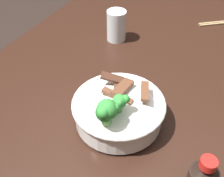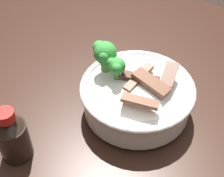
{
  "view_description": "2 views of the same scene",
  "coord_description": "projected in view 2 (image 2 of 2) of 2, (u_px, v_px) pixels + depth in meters",
  "views": [
    {
      "loc": [
        0.55,
        0.24,
        1.29
      ],
      "look_at": [
        0.08,
        0.0,
        0.82
      ],
      "focal_mm": 44.98,
      "sensor_mm": 36.0,
      "label": 1
    },
    {
      "loc": [
        -0.12,
        0.41,
        1.25
      ],
      "look_at": [
        0.17,
        0.06,
        0.81
      ],
      "focal_mm": 51.74,
      "sensor_mm": 36.0,
      "label": 2
    }
  ],
  "objects": [
    {
      "name": "soy_sauce_bottle",
      "position": [
        13.0,
        137.0,
        0.56
      ],
      "size": [
        0.06,
        0.06,
        0.11
      ],
      "color": "black",
      "rests_on": "dining_table"
    },
    {
      "name": "rice_bowl",
      "position": [
        136.0,
        92.0,
        0.63
      ],
      "size": [
        0.22,
        0.22,
        0.14
      ],
      "color": "white",
      "rests_on": "dining_table"
    },
    {
      "name": "dining_table",
      "position": [
        191.0,
        154.0,
        0.7
      ],
      "size": [
        1.45,
        0.9,
        0.75
      ],
      "color": "black",
      "rests_on": "ground"
    }
  ]
}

